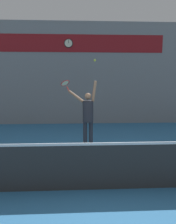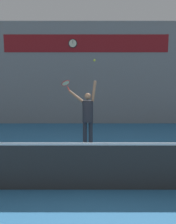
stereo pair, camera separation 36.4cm
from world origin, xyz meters
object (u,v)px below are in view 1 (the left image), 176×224
tennis_player (88,114)px  tennis_ball (95,60)px  tennis_racket (65,84)px  scoreboard_clock (68,43)px

tennis_player → tennis_ball: size_ratio=31.59×
tennis_racket → tennis_player: bearing=-35.1°
scoreboard_clock → tennis_ball: 4.41m
scoreboard_clock → tennis_player: 5.02m
tennis_player → tennis_racket: (-0.72, 0.51, 0.96)m
tennis_player → tennis_racket: bearing=144.9°
scoreboard_clock → tennis_player: size_ratio=0.20×
tennis_racket → scoreboard_clock: bearing=90.0°
tennis_ball → scoreboard_clock: bearing=102.7°
tennis_racket → tennis_ball: (0.93, -0.58, 0.71)m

